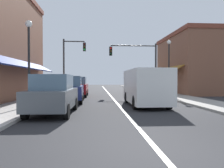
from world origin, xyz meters
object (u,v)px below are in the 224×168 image
traffic_signal_left_corner (71,58)px  street_lamp_right_mid (169,59)px  street_lamp_left_near (29,49)px  van_in_lane (145,86)px  parked_car_nearest_left (53,95)px  parked_car_third_left (78,87)px  parked_car_second_left (70,89)px  traffic_signal_mast_arm (139,59)px

traffic_signal_left_corner → street_lamp_right_mid: traffic_signal_left_corner is taller
traffic_signal_left_corner → street_lamp_left_near: 11.89m
van_in_lane → street_lamp_right_mid: street_lamp_right_mid is taller
parked_car_nearest_left → parked_car_third_left: same height
parked_car_second_left → parked_car_third_left: (0.09, 5.03, 0.00)m
parked_car_second_left → traffic_signal_left_corner: traffic_signal_left_corner is taller
parked_car_third_left → traffic_signal_mast_arm: 7.09m
parked_car_nearest_left → traffic_signal_mast_arm: traffic_signal_mast_arm is taller
parked_car_third_left → street_lamp_right_mid: size_ratio=0.81×
traffic_signal_mast_arm → street_lamp_left_near: 13.17m
van_in_lane → street_lamp_left_near: (-6.45, -0.77, 2.02)m
traffic_signal_left_corner → traffic_signal_mast_arm: bearing=-10.8°
parked_car_nearest_left → van_in_lane: 5.57m
parked_car_nearest_left → traffic_signal_left_corner: traffic_signal_left_corner is taller
parked_car_nearest_left → street_lamp_right_mid: street_lamp_right_mid is taller
traffic_signal_left_corner → street_lamp_right_mid: bearing=-26.1°
parked_car_nearest_left → traffic_signal_left_corner: bearing=94.8°
parked_car_third_left → van_in_lane: (4.57, -7.26, 0.27)m
traffic_signal_left_corner → street_lamp_right_mid: 10.23m
parked_car_second_left → street_lamp_left_near: (-1.79, -2.99, 2.29)m
street_lamp_left_near → street_lamp_right_mid: (10.04, 7.34, 0.21)m
street_lamp_left_near → traffic_signal_left_corner: bearing=85.9°
van_in_lane → traffic_signal_mast_arm: (1.50, 9.72, 2.45)m
traffic_signal_mast_arm → parked_car_nearest_left: bearing=-116.7°
traffic_signal_left_corner → street_lamp_right_mid: size_ratio=1.16×
parked_car_second_left → street_lamp_right_mid: (8.25, 4.35, 2.50)m
parked_car_third_left → street_lamp_left_near: bearing=-102.9°
parked_car_third_left → traffic_signal_left_corner: (-1.02, 3.82, 2.91)m
traffic_signal_mast_arm → street_lamp_left_near: traffic_signal_mast_arm is taller
street_lamp_right_mid → parked_car_second_left: bearing=-152.2°
parked_car_nearest_left → street_lamp_right_mid: size_ratio=0.82×
parked_car_nearest_left → street_lamp_right_mid: 12.84m
parked_car_third_left → traffic_signal_left_corner: 4.91m
parked_car_third_left → traffic_signal_mast_arm: bearing=22.4°
parked_car_nearest_left → parked_car_second_left: bearing=90.0°
parked_car_second_left → street_lamp_right_mid: street_lamp_right_mid is taller
parked_car_third_left → street_lamp_right_mid: bearing=-4.4°
parked_car_nearest_left → traffic_signal_left_corner: (-0.80, 13.90, 2.91)m
parked_car_nearest_left → street_lamp_right_mid: (8.38, 9.39, 2.50)m
street_lamp_left_near → parked_car_nearest_left: bearing=-51.0°
traffic_signal_left_corner → street_lamp_left_near: size_ratio=1.25×
traffic_signal_left_corner → street_lamp_left_near: bearing=-94.1°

